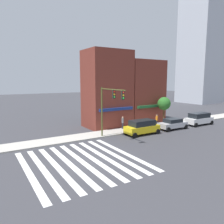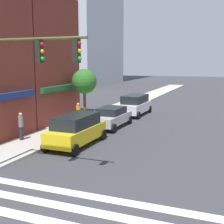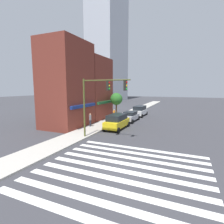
# 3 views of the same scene
# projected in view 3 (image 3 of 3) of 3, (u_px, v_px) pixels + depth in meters

# --- Properties ---
(ground_plane) EXTENTS (200.00, 200.00, 0.00)m
(ground_plane) POSITION_uv_depth(u_px,v_px,m) (123.00, 171.00, 11.29)
(ground_plane) COLOR #38383D
(sidewalk_left) EXTENTS (120.00, 3.00, 0.15)m
(sidewalk_left) POSITION_uv_depth(u_px,v_px,m) (36.00, 153.00, 14.24)
(sidewalk_left) COLOR #B2ADA3
(sidewalk_left) RESTS_ON ground_plane
(crosswalk_stripes) EXTENTS (9.52, 10.80, 0.01)m
(crosswalk_stripes) POSITION_uv_depth(u_px,v_px,m) (123.00, 171.00, 11.29)
(crosswalk_stripes) COLOR silver
(crosswalk_stripes) RESTS_ON ground_plane
(storefront_row) EXTENTS (13.31, 5.30, 11.51)m
(storefront_row) POSITION_uv_depth(u_px,v_px,m) (80.00, 87.00, 26.50)
(storefront_row) COLOR maroon
(storefront_row) RESTS_ON ground_plane
(tower_distant) EXTENTS (19.85, 10.54, 59.01)m
(tower_distant) POSITION_uv_depth(u_px,v_px,m) (108.00, 27.00, 69.97)
(tower_distant) COLOR #B2B7C1
(tower_distant) RESTS_ON ground_plane
(traffic_signal) EXTENTS (0.32, 5.16, 6.29)m
(traffic_signal) POSITION_uv_depth(u_px,v_px,m) (100.00, 96.00, 17.57)
(traffic_signal) COLOR #474C1E
(traffic_signal) RESTS_ON ground_plane
(suv_yellow) EXTENTS (4.72, 2.12, 1.94)m
(suv_yellow) POSITION_uv_depth(u_px,v_px,m) (117.00, 121.00, 22.76)
(suv_yellow) COLOR yellow
(suv_yellow) RESTS_ON ground_plane
(sedan_silver) EXTENTS (4.44, 2.02, 1.59)m
(sedan_silver) POSITION_uv_depth(u_px,v_px,m) (130.00, 116.00, 28.01)
(sedan_silver) COLOR #B7B7BC
(sedan_silver) RESTS_ON ground_plane
(suv_white) EXTENTS (4.74, 2.12, 1.94)m
(suv_white) POSITION_uv_depth(u_px,v_px,m) (140.00, 111.00, 33.42)
(suv_white) COLOR white
(suv_white) RESTS_ON ground_plane
(pedestrian_orange_vest) EXTENTS (0.32, 0.32, 1.77)m
(pedestrian_orange_vest) POSITION_uv_depth(u_px,v_px,m) (114.00, 115.00, 28.22)
(pedestrian_orange_vest) COLOR #23232D
(pedestrian_orange_vest) RESTS_ON sidewalk_left
(pedestrian_grey_coat) EXTENTS (0.32, 0.32, 1.77)m
(pedestrian_grey_coat) POSITION_uv_depth(u_px,v_px,m) (90.00, 120.00, 23.68)
(pedestrian_grey_coat) COLOR #23232D
(pedestrian_grey_coat) RESTS_ON sidewalk_left
(street_tree) EXTENTS (2.06, 2.06, 4.36)m
(street_tree) POSITION_uv_depth(u_px,v_px,m) (116.00, 99.00, 29.62)
(street_tree) COLOR brown
(street_tree) RESTS_ON sidewalk_left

